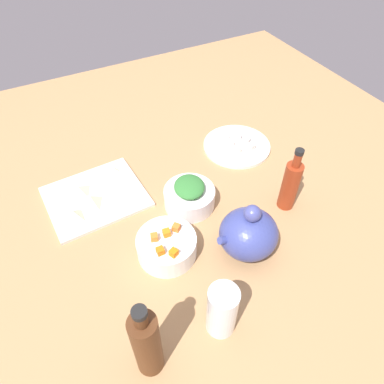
{
  "coord_description": "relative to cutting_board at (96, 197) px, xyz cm",
  "views": [
    {
      "loc": [
        33.18,
        63.1,
        82.2
      ],
      "look_at": [
        0.0,
        0.0,
        8.0
      ],
      "focal_mm": 33.26,
      "sensor_mm": 36.0,
      "label": 1
    }
  ],
  "objects": [
    {
      "name": "tabletop",
      "position": [
        -24.82,
        15.65,
        -2.0
      ],
      "size": [
        190.0,
        190.0,
        3.0
      ],
      "primitive_type": "cube",
      "color": "#AA7E52",
      "rests_on": "ground"
    },
    {
      "name": "cutting_board",
      "position": [
        0.0,
        0.0,
        0.0
      ],
      "size": [
        29.43,
        25.65,
        1.0
      ],
      "primitive_type": "cube",
      "rotation": [
        0.0,
        0.0,
        0.05
      ],
      "color": "silver",
      "rests_on": "tabletop"
    },
    {
      "name": "plate_tofu",
      "position": [
        -51.13,
        -0.65,
        0.1
      ],
      "size": [
        23.24,
        23.24,
        1.2
      ],
      "primitive_type": "cylinder",
      "color": "white",
      "rests_on": "tabletop"
    },
    {
      "name": "bowl_greens",
      "position": [
        -23.97,
        15.53,
        2.52
      ],
      "size": [
        14.87,
        14.87,
        6.04
      ],
      "primitive_type": "cylinder",
      "color": "white",
      "rests_on": "tabletop"
    },
    {
      "name": "bowl_carrots",
      "position": [
        -10.81,
        28.23,
        2.58
      ],
      "size": [
        15.55,
        15.55,
        6.15
      ],
      "primitive_type": "cylinder",
      "color": "white",
      "rests_on": "tabletop"
    },
    {
      "name": "teapot",
      "position": [
        -30.08,
        36.64,
        6.04
      ],
      "size": [
        16.84,
        14.92,
        16.5
      ],
      "color": "#3B458E",
      "rests_on": "tabletop"
    },
    {
      "name": "bottle_0",
      "position": [
        3.91,
        51.72,
        9.89
      ],
      "size": [
        5.58,
        5.58,
        24.21
      ],
      "color": "#502C16",
      "rests_on": "tabletop"
    },
    {
      "name": "bottle_1",
      "position": [
        -49.18,
        28.96,
        7.99
      ],
      "size": [
        4.83,
        4.83,
        21.0
      ],
      "color": "maroon",
      "rests_on": "tabletop"
    },
    {
      "name": "drinking_glass_0",
      "position": [
        -13.19,
        51.5,
        6.74
      ],
      "size": [
        6.65,
        6.65,
        14.48
      ],
      "primitive_type": "cylinder",
      "color": "white",
      "rests_on": "tabletop"
    },
    {
      "name": "carrot_cube_0",
      "position": [
        -8.17,
        26.92,
        6.55
      ],
      "size": [
        2.26,
        2.26,
        1.8
      ],
      "primitive_type": "cube",
      "rotation": [
        0.0,
        0.0,
        1.26
      ],
      "color": "orange",
      "rests_on": "bowl_carrots"
    },
    {
      "name": "carrot_cube_1",
      "position": [
        -7.84,
        31.39,
        6.55
      ],
      "size": [
        1.82,
        1.82,
        1.8
      ],
      "primitive_type": "cube",
      "rotation": [
        0.0,
        0.0,
        3.13
      ],
      "color": "orange",
      "rests_on": "bowl_carrots"
    },
    {
      "name": "carrot_cube_2",
      "position": [
        -14.41,
        26.74,
        6.55
      ],
      "size": [
        2.53,
        2.53,
        1.8
      ],
      "primitive_type": "cube",
      "rotation": [
        0.0,
        0.0,
        2.24
      ],
      "color": "orange",
      "rests_on": "bowl_carrots"
    },
    {
      "name": "carrot_cube_3",
      "position": [
        -10.49,
        33.35,
        6.55
      ],
      "size": [
        2.36,
        2.36,
        1.8
      ],
      "primitive_type": "cube",
      "rotation": [
        0.0,
        0.0,
        1.98
      ],
      "color": "orange",
      "rests_on": "bowl_carrots"
    },
    {
      "name": "carrot_cube_4",
      "position": [
        -11.49,
        27.11,
        6.55
      ],
      "size": [
        2.04,
        2.04,
        1.8
      ],
      "primitive_type": "cube",
      "rotation": [
        0.0,
        0.0,
        3.0
      ],
      "color": "orange",
      "rests_on": "bowl_carrots"
    },
    {
      "name": "chopped_greens_mound",
      "position": [
        -23.97,
        15.53,
        7.09
      ],
      "size": [
        11.81,
        12.46,
        3.09
      ],
      "primitive_type": "ellipsoid",
      "rotation": [
        0.0,
        0.0,
        1.19
      ],
      "color": "#337734",
      "rests_on": "bowl_greens"
    },
    {
      "name": "tofu_cube_0",
      "position": [
        -54.63,
        0.04,
        1.8
      ],
      "size": [
        2.99,
        2.99,
        2.2
      ],
      "primitive_type": "cube",
      "rotation": [
        0.0,
        0.0,
        0.51
      ],
      "color": "white",
      "rests_on": "plate_tofu"
    },
    {
      "name": "tofu_cube_1",
      "position": [
        -48.68,
        -1.2,
        1.8
      ],
      "size": [
        2.96,
        2.96,
        2.2
      ],
      "primitive_type": "cube",
      "rotation": [
        0.0,
        0.0,
        2.67
      ],
      "color": "silver",
      "rests_on": "plate_tofu"
    },
    {
      "name": "tofu_cube_2",
      "position": [
        -48.65,
        2.8,
        1.8
      ],
      "size": [
        2.34,
        2.34,
        2.2
      ],
      "primitive_type": "cube",
      "rotation": [
        0.0,
        0.0,
        1.64
      ],
      "color": "white",
      "rests_on": "plate_tofu"
    },
    {
      "name": "tofu_cube_3",
      "position": [
        -53.06,
        -3.63,
        1.8
      ],
      "size": [
        2.68,
        2.68,
        2.2
      ],
      "primitive_type": "cube",
      "rotation": [
        0.0,
        0.0,
        2.89
      ],
      "color": "white",
      "rests_on": "plate_tofu"
    },
    {
      "name": "tofu_cube_4",
      "position": [
        -49.11,
        -4.7,
        1.8
      ],
      "size": [
        2.75,
        2.75,
        2.2
      ],
      "primitive_type": "cube",
      "rotation": [
        0.0,
        0.0,
        2.84
      ],
      "color": "white",
      "rests_on": "plate_tofu"
    },
    {
      "name": "tofu_cube_5",
      "position": [
        -53.85,
        3.76,
        1.8
      ],
      "size": [
        2.76,
        2.76,
        2.2
      ],
      "primitive_type": "cube",
      "rotation": [
        0.0,
        0.0,
        1.88
      ],
      "color": "white",
      "rests_on": "plate_tofu"
    },
    {
      "name": "dumpling_0",
      "position": [
        7.78,
        5.59,
        1.93
      ],
      "size": [
        7.17,
        7.26,
        2.85
      ],
      "primitive_type": "pyramid",
      "rotation": [
        0.0,
        0.0,
        2.26
      ],
      "color": "beige",
      "rests_on": "cutting_board"
    },
    {
      "name": "dumpling_1",
      "position": [
        3.77,
        -3.39,
        1.62
      ],
      "size": [
        7.6,
        7.54,
        2.24
      ],
      "primitive_type": "pyramid",
      "rotation": [
        0.0,
        0.0,
        3.57
      ],
      "color": "beige",
      "rests_on": "cutting_board"
    },
    {
      "name": "dumpling_2",
      "position": [
        1.87,
        2.53,
        2.09
      ],
      "size": [
        7.14,
        7.34,
        3.18
      ],
      "primitive_type": "pyramid",
      "rotation": [
        0.0,
        0.0,
        5.02
      ],
      "color": "beige",
      "rests_on": "cutting_board"
    },
    {
      "name": "dumpling_3",
      "position": [
        -8.24,
        -6.09,
        2.02
      ],
      "size": [
        6.37,
        6.14,
        3.05
      ],
      "primitive_type": "pyramid",
      "rotation": [
        0.0,
        0.0,
        2.62
      ],
      "color": "beige",
      "rests_on": "cutting_board"
    }
  ]
}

